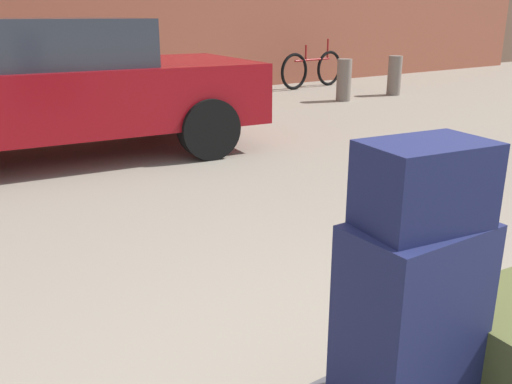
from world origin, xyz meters
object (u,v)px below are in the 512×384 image
suitcase_navy_rear_left (411,322)px  bollard_kerb_far (344,80)px  bollard_kerb_near (184,94)px  parked_car (42,85)px  bicycle_leaning (312,69)px  duffel_bag_navy_topmost_pile (425,185)px  bollard_kerb_mid (255,88)px  bollard_corner (394,76)px

suitcase_navy_rear_left → bollard_kerb_far: (5.61, 6.24, -0.28)m
bollard_kerb_near → parked_car: bearing=-152.2°
bicycle_leaning → bollard_kerb_near: (-3.82, -1.70, -0.01)m
bollard_kerb_far → duffel_bag_navy_topmost_pile: bearing=-131.9°
bollard_kerb_near → bollard_kerb_mid: 1.23m
suitcase_navy_rear_left → duffel_bag_navy_topmost_pile: size_ratio=1.77×
bollard_corner → parked_car: bearing=-170.0°
bollard_kerb_mid → bollard_kerb_far: 1.88m
suitcase_navy_rear_left → bollard_kerb_mid: suitcase_navy_rear_left is taller
bollard_kerb_far → bollard_corner: 1.28m
bicycle_leaning → bollard_kerb_near: size_ratio=2.44×
parked_car → bollard_corner: bearing=10.0°
bollard_kerb_mid → bollard_corner: bearing=0.0°
parked_car → bollard_kerb_mid: size_ratio=6.23×
parked_car → bicycle_leaning: (6.04, 2.87, -0.39)m
bollard_kerb_mid → bollard_kerb_near: bearing=180.0°
bollard_kerb_mid → bollard_corner: size_ratio=1.00×
bollard_kerb_mid → bollard_kerb_far: bearing=0.0°
duffel_bag_navy_topmost_pile → bollard_kerb_mid: bearing=67.5°
bollard_kerb_far → bollard_corner: bearing=0.0°
parked_car → bicycle_leaning: parked_car is taller
duffel_bag_navy_topmost_pile → bollard_corner: (6.88, 6.24, -0.69)m
bicycle_leaning → bollard_kerb_mid: 3.10m
bicycle_leaning → bollard_corner: size_ratio=2.44×
suitcase_navy_rear_left → parked_car: size_ratio=0.13×
parked_car → bollard_kerb_far: size_ratio=6.23×
suitcase_navy_rear_left → parked_car: 5.08m
duffel_bag_navy_topmost_pile → bollard_corner: 9.32m
suitcase_navy_rear_left → bollard_kerb_mid: (3.73, 6.24, -0.28)m
suitcase_navy_rear_left → bollard_corner: (6.88, 6.24, -0.28)m
bicycle_leaning → bollard_kerb_mid: size_ratio=2.44×
parked_car → bollard_kerb_far: 5.47m
suitcase_navy_rear_left → bollard_kerb_near: size_ratio=0.82×
duffel_bag_navy_topmost_pile → bollard_kerb_near: duffel_bag_navy_topmost_pile is taller
parked_car → suitcase_navy_rear_left: bearing=-93.2°
bollard_kerb_near → bollard_kerb_mid: (1.23, 0.00, 0.00)m
duffel_bag_navy_topmost_pile → bicycle_leaning: duffel_bag_navy_topmost_pile is taller
bollard_kerb_far → bicycle_leaning: bearing=67.2°
suitcase_navy_rear_left → bollard_kerb_far: size_ratio=0.82×
bollard_kerb_near → bollard_kerb_far: same height
bollard_kerb_near → bollard_corner: bearing=0.0°
parked_car → bollard_kerb_near: parked_car is taller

